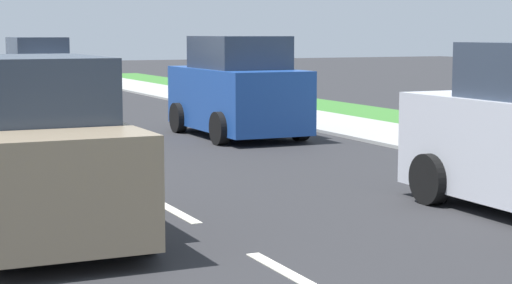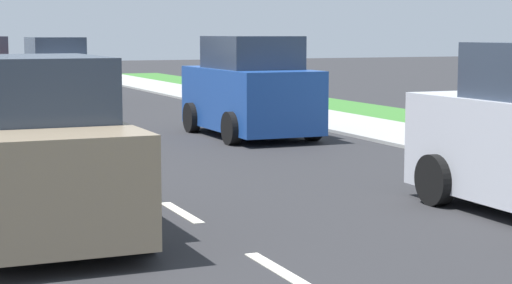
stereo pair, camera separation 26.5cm
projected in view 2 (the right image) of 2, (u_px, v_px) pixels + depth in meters
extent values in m
plane|color=#28282B|center=(29.00, 123.00, 22.54)|extent=(96.00, 96.00, 0.00)
cube|color=silver|center=(279.00, 270.00, 8.55)|extent=(0.14, 1.40, 0.01)
cube|color=silver|center=(181.00, 212.00, 11.30)|extent=(0.14, 1.40, 0.01)
cube|color=silver|center=(122.00, 177.00, 14.04)|extent=(0.14, 1.40, 0.01)
cube|color=silver|center=(82.00, 154.00, 16.78)|extent=(0.14, 1.40, 0.01)
cube|color=silver|center=(53.00, 137.00, 19.52)|extent=(0.14, 1.40, 0.01)
cube|color=silver|center=(31.00, 124.00, 22.27)|extent=(0.14, 1.40, 0.01)
cube|color=silver|center=(14.00, 114.00, 25.01)|extent=(0.14, 1.40, 0.01)
cube|color=silver|center=(1.00, 106.00, 27.75)|extent=(0.14, 1.40, 0.01)
cylinder|color=black|center=(435.00, 180.00, 11.76)|extent=(0.22, 0.68, 0.68)
cube|color=#1E4799|center=(250.00, 98.00, 19.51)|extent=(1.79, 4.03, 1.31)
cube|color=#2D3847|center=(251.00, 52.00, 19.30)|extent=(1.57, 2.22, 0.70)
cylinder|color=black|center=(192.00, 117.00, 20.36)|extent=(0.22, 0.68, 0.68)
cylinder|color=black|center=(265.00, 115.00, 21.07)|extent=(0.22, 0.68, 0.68)
cylinder|color=black|center=(232.00, 128.00, 18.08)|extent=(0.22, 0.68, 0.68)
cylinder|color=black|center=(312.00, 125.00, 18.78)|extent=(0.22, 0.68, 0.68)
cube|color=silver|center=(55.00, 79.00, 28.16)|extent=(1.77, 3.99, 1.24)
cube|color=#2D3847|center=(55.00, 48.00, 27.95)|extent=(1.55, 2.19, 0.70)
cylinder|color=black|center=(21.00, 92.00, 29.00)|extent=(0.22, 0.68, 0.68)
cylinder|color=black|center=(76.00, 91.00, 29.69)|extent=(0.22, 0.68, 0.68)
cylinder|color=black|center=(33.00, 97.00, 26.74)|extent=(0.22, 0.68, 0.68)
cylinder|color=black|center=(92.00, 96.00, 27.43)|extent=(0.22, 0.68, 0.68)
cylinder|color=black|center=(19.00, 127.00, 18.38)|extent=(0.22, 0.68, 0.68)
cylinder|color=black|center=(2.00, 116.00, 20.82)|extent=(0.22, 0.68, 0.68)
cube|color=gray|center=(35.00, 169.00, 10.02)|extent=(1.71, 4.09, 1.13)
cube|color=#2D3847|center=(31.00, 87.00, 10.00)|extent=(1.51, 2.25, 0.70)
cylinder|color=black|center=(142.00, 220.00, 9.25)|extent=(0.22, 0.68, 0.68)
cylinder|color=black|center=(89.00, 182.00, 11.57)|extent=(0.22, 0.68, 0.68)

